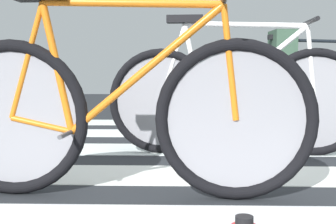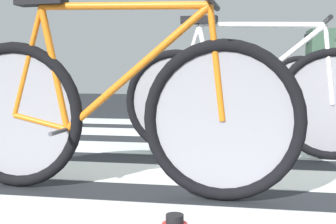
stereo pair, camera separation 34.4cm
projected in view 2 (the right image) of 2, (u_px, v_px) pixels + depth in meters
ground at (274, 170)px, 2.59m from camera, size 18.00×14.00×0.02m
crosswalk_markings at (274, 163)px, 2.70m from camera, size 5.37×4.23×0.00m
bicycle_1_of_3 at (112, 112)px, 2.03m from camera, size 1.74×0.52×0.93m
bicycle_2_of_3 at (250, 99)px, 2.89m from camera, size 1.74×0.52×0.93m
cyclist_3_of_3 at (320, 64)px, 4.50m from camera, size 0.32×0.42×0.98m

